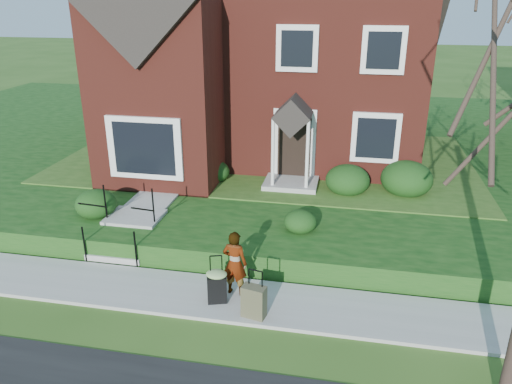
% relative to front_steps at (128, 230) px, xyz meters
% --- Properties ---
extents(ground, '(120.00, 120.00, 0.00)m').
position_rel_front_steps_xyz_m(ground, '(2.50, -1.84, -0.47)').
color(ground, '#2D5119').
rests_on(ground, ground).
extents(sidewalk, '(60.00, 1.60, 0.08)m').
position_rel_front_steps_xyz_m(sidewalk, '(2.50, -1.84, -0.43)').
color(sidewalk, '#9E9B93').
rests_on(sidewalk, ground).
extents(terrace, '(44.00, 20.00, 0.60)m').
position_rel_front_steps_xyz_m(terrace, '(6.50, 9.06, -0.17)').
color(terrace, '#103A0F').
rests_on(terrace, ground).
extents(walkway, '(1.20, 6.00, 0.06)m').
position_rel_front_steps_xyz_m(walkway, '(0.00, 3.16, 0.16)').
color(walkway, '#9E9B93').
rests_on(walkway, terrace).
extents(main_house, '(10.40, 10.20, 9.40)m').
position_rel_front_steps_xyz_m(main_house, '(2.29, 7.76, 4.79)').
color(main_house, maroon).
rests_on(main_house, terrace).
extents(front_steps, '(1.40, 2.02, 1.50)m').
position_rel_front_steps_xyz_m(front_steps, '(0.00, 0.00, 0.00)').
color(front_steps, '#9E9B93').
rests_on(front_steps, ground).
extents(foundation_shrubs, '(10.22, 4.52, 1.05)m').
position_rel_front_steps_xyz_m(foundation_shrubs, '(2.95, 3.03, 0.58)').
color(foundation_shrubs, '#13340F').
rests_on(foundation_shrubs, terrace).
extents(woman, '(0.57, 0.42, 1.46)m').
position_rel_front_steps_xyz_m(woman, '(3.19, -1.65, 0.33)').
color(woman, '#999999').
rests_on(woman, sidewalk).
extents(suitcase_black, '(0.53, 0.48, 1.06)m').
position_rel_front_steps_xyz_m(suitcase_black, '(2.89, -2.04, 0.02)').
color(suitcase_black, black).
rests_on(suitcase_black, sidewalk).
extents(suitcase_olive, '(0.51, 0.36, 1.02)m').
position_rel_front_steps_xyz_m(suitcase_olive, '(3.74, -2.38, -0.05)').
color(suitcase_olive, '#4B4932').
rests_on(suitcase_olive, sidewalk).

